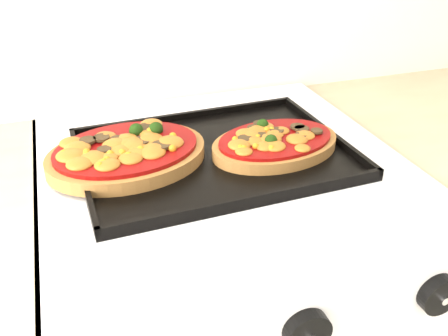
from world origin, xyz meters
name	(u,v)px	position (x,y,z in m)	size (l,w,h in m)	color
control_panel	(305,318)	(-0.01, 1.39, 0.85)	(0.60, 0.02, 0.09)	white
knob_center	(307,331)	(-0.01, 1.37, 0.85)	(0.06, 0.06, 0.02)	black
knob_right	(439,295)	(0.17, 1.37, 0.85)	(0.06, 0.06, 0.02)	black
baking_tray	(214,153)	(-0.02, 1.71, 0.92)	(0.43, 0.32, 0.02)	black
pizza_left	(127,152)	(-0.16, 1.73, 0.94)	(0.26, 0.20, 0.04)	olive
pizza_right	(275,142)	(0.08, 1.69, 0.94)	(0.22, 0.15, 0.03)	olive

